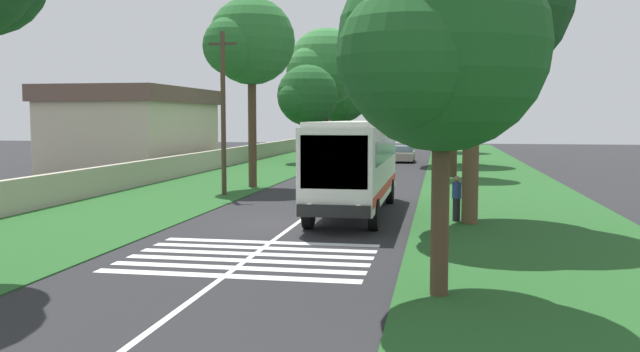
{
  "coord_description": "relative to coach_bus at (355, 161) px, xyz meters",
  "views": [
    {
      "loc": [
        -23.57,
        -5.15,
        3.86
      ],
      "look_at": [
        2.08,
        -0.54,
        1.6
      ],
      "focal_mm": 37.54,
      "sensor_mm": 36.0,
      "label": 1
    }
  ],
  "objects": [
    {
      "name": "pedestrian",
      "position": [
        -1.5,
        -3.99,
        -1.24
      ],
      "size": [
        0.34,
        0.34,
        1.69
      ],
      "color": "#26262D",
      "rests_on": "grass_verge_right"
    },
    {
      "name": "centre_line",
      "position": [
        11.89,
        1.8,
        -2.14
      ],
      "size": [
        110.0,
        0.16,
        0.01
      ],
      "primitive_type": "cube",
      "color": "silver",
      "rests_on": "ground"
    },
    {
      "name": "roadside_tree_left_1",
      "position": [
        30.08,
        8.04,
        3.55
      ],
      "size": [
        5.87,
        5.24,
        8.39
      ],
      "color": "brown",
      "rests_on": "grass_verge_left"
    },
    {
      "name": "trailing_car_0",
      "position": [
        18.53,
        3.74,
        -1.48
      ],
      "size": [
        4.3,
        1.78,
        1.43
      ],
      "color": "gray",
      "rests_on": "ground"
    },
    {
      "name": "zebra_crossing",
      "position": [
        -8.98,
        1.8,
        -2.14
      ],
      "size": [
        4.95,
        6.8,
        0.01
      ],
      "color": "silver",
      "rests_on": "ground"
    },
    {
      "name": "roadside_wall",
      "position": [
        16.89,
        13.4,
        -1.41
      ],
      "size": [
        70.0,
        0.4,
        1.4
      ],
      "primitive_type": "cube",
      "color": "#B2A893",
      "rests_on": "grass_verge_left"
    },
    {
      "name": "roadside_building",
      "position": [
        20.19,
        19.12,
        0.95
      ],
      "size": [
        14.22,
        8.88,
        6.09
      ],
      "color": "beige",
      "rests_on": "ground"
    },
    {
      "name": "trailing_car_1",
      "position": [
        26.26,
        3.81,
        -1.48
      ],
      "size": [
        4.3,
        1.78,
        1.43
      ],
      "color": "black",
      "rests_on": "ground"
    },
    {
      "name": "trailing_minibus_0",
      "position": [
        40.42,
        3.88,
        -0.6
      ],
      "size": [
        6.0,
        2.14,
        2.53
      ],
      "color": "#BFB299",
      "rests_on": "ground"
    },
    {
      "name": "utility_pole",
      "position": [
        5.13,
        7.23,
        2.06
      ],
      "size": [
        0.24,
        1.4,
        8.05
      ],
      "color": "#473828",
      "rests_on": "grass_verge_left"
    },
    {
      "name": "ground",
      "position": [
        -3.11,
        1.8,
        -2.15
      ],
      "size": [
        160.0,
        160.0,
        0.0
      ],
      "primitive_type": "plane",
      "color": "#262628"
    },
    {
      "name": "roadside_tree_left_4",
      "position": [
        47.87,
        7.86,
        4.44
      ],
      "size": [
        7.66,
        6.81,
        10.09
      ],
      "color": "brown",
      "rests_on": "grass_verge_left"
    },
    {
      "name": "roadside_tree_left_0",
      "position": [
        9.23,
        7.05,
        5.76
      ],
      "size": [
        5.78,
        4.77,
        10.42
      ],
      "color": "#4C3826",
      "rests_on": "grass_verge_left"
    },
    {
      "name": "grass_verge_right",
      "position": [
        11.89,
        -6.4,
        -2.13
      ],
      "size": [
        120.0,
        8.0,
        0.04
      ],
      "primitive_type": "cube",
      "color": "#235623",
      "rests_on": "ground"
    },
    {
      "name": "roadside_tree_right_3",
      "position": [
        50.72,
        -3.7,
        5.8
      ],
      "size": [
        7.37,
        6.17,
        11.17
      ],
      "color": "#4C3826",
      "rests_on": "grass_verge_right"
    },
    {
      "name": "grass_verge_left",
      "position": [
        11.89,
        10.0,
        -2.13
      ],
      "size": [
        120.0,
        8.0,
        0.04
      ],
      "primitive_type": "cube",
      "color": "#235623",
      "rests_on": "ground"
    },
    {
      "name": "roadside_tree_left_3",
      "position": [
        37.37,
        7.68,
        6.41
      ],
      "size": [
        9.07,
        7.33,
        12.42
      ],
      "color": "#3D2D1E",
      "rests_on": "grass_verge_left"
    },
    {
      "name": "coach_bus",
      "position": [
        0.0,
        0.0,
        0.0
      ],
      "size": [
        11.16,
        2.62,
        3.73
      ],
      "color": "silver",
      "rests_on": "ground"
    },
    {
      "name": "roadside_tree_right_2",
      "position": [
        29.03,
        -3.73,
        4.39
      ],
      "size": [
        8.42,
        7.08,
        10.22
      ],
      "color": "#3D2D1E",
      "rests_on": "grass_verge_right"
    },
    {
      "name": "roadside_tree_right_4",
      "position": [
        -12.19,
        -3.26,
        3.11
      ],
      "size": [
        5.24,
        4.49,
        7.59
      ],
      "color": "#4C3826",
      "rests_on": "grass_verge_right"
    },
    {
      "name": "trailing_car_2",
      "position": [
        32.46,
        -0.22,
        -1.48
      ],
      "size": [
        4.3,
        1.78,
        1.43
      ],
      "color": "#B7A893",
      "rests_on": "ground"
    },
    {
      "name": "roadside_tree_right_0",
      "position": [
        17.61,
        -4.05,
        4.95
      ],
      "size": [
        5.48,
        4.54,
        9.5
      ],
      "color": "#3D2D1E",
      "rests_on": "grass_verge_right"
    }
  ]
}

